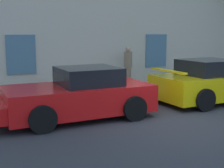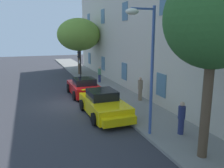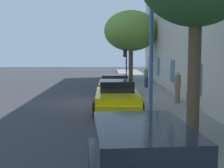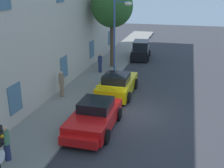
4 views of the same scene
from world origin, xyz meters
name	(u,v)px [view 1 (image 1 of 4)]	position (x,y,z in m)	size (l,w,h in m)	color
ground_plane	(169,120)	(0.00, 0.00, 0.00)	(80.00, 80.00, 0.00)	#333338
sidewalk	(111,94)	(0.00, 3.83, 0.07)	(60.00, 3.10, 0.14)	gray
sportscar_red_lead	(73,96)	(-2.32, 1.40, 0.63)	(4.50, 2.25, 1.44)	red
sportscar_yellow_flank	(218,83)	(3.14, 1.44, 0.65)	(4.84, 2.29, 1.49)	yellow
pedestrian_strolling	(128,66)	(1.26, 4.76, 1.02)	(0.49, 0.49, 1.72)	#8C7259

